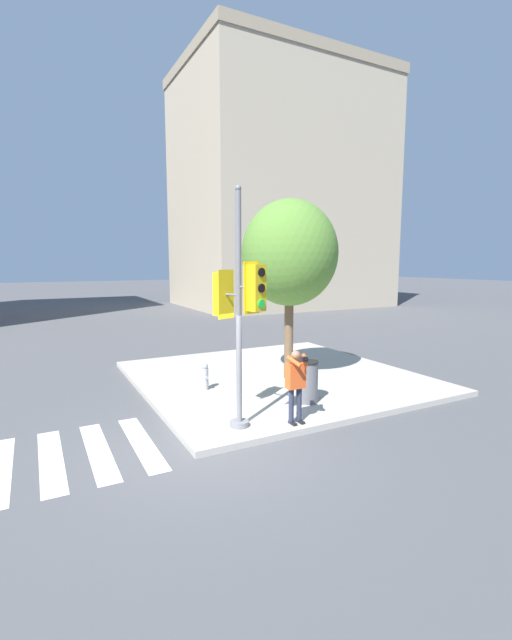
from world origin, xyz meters
TOP-DOWN VIEW (x-y plane):
  - ground_plane at (0.00, 0.00)m, footprint 160.00×160.00m
  - sidewalk_corner at (3.50, 3.50)m, footprint 8.00×8.00m
  - traffic_signal_pole at (0.73, 0.23)m, footprint 0.67×1.32m
  - person_photographer at (1.89, -0.15)m, footprint 0.50×0.53m
  - street_tree at (3.71, 3.04)m, footprint 2.78×2.78m
  - fire_hydrant at (1.05, 3.04)m, footprint 0.19×0.25m
  - trash_bin at (2.90, 0.89)m, footprint 0.56×0.56m
  - building_right at (15.75, 23.80)m, footprint 15.79×11.98m

SIDE VIEW (x-z plane):
  - ground_plane at x=0.00m, z-range 0.00..0.00m
  - sidewalk_corner at x=3.50m, z-range 0.00..0.14m
  - fire_hydrant at x=1.05m, z-range 0.14..0.87m
  - trash_bin at x=2.90m, z-range 0.15..1.18m
  - person_photographer at x=1.89m, z-range 0.30..1.88m
  - traffic_signal_pole at x=0.73m, z-range 0.23..5.15m
  - street_tree at x=3.71m, z-range 1.21..6.42m
  - building_right at x=15.75m, z-range 0.01..18.67m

